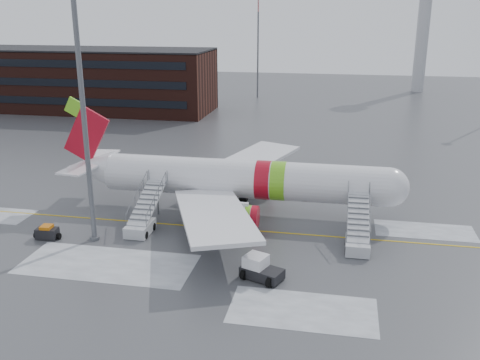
% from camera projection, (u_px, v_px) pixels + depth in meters
% --- Properties ---
extents(ground, '(260.00, 260.00, 0.00)m').
position_uv_depth(ground, '(210.00, 223.00, 51.25)').
color(ground, '#494C4F').
rests_on(ground, ground).
extents(airliner, '(35.03, 32.97, 11.18)m').
position_uv_depth(airliner, '(234.00, 179.00, 53.32)').
color(airliner, white).
rests_on(airliner, ground).
extents(airstair_fwd, '(2.05, 7.70, 3.48)m').
position_uv_depth(airstair_fwd, '(358.00, 236.00, 45.73)').
color(airstair_fwd, '#B7B9BF').
rests_on(airstair_fwd, ground).
extents(airstair_aft, '(2.05, 7.70, 3.48)m').
position_uv_depth(airstair_aft, '(143.00, 220.00, 49.25)').
color(airstair_aft, '#B9BCC1').
rests_on(airstair_aft, ground).
extents(pushback_tug, '(3.54, 3.14, 1.79)m').
position_uv_depth(pushback_tug, '(260.00, 269.00, 40.51)').
color(pushback_tug, black).
rests_on(pushback_tug, ground).
extents(baggage_tractor, '(2.45, 1.22, 1.25)m').
position_uv_depth(baggage_tractor, '(47.00, 233.00, 47.66)').
color(baggage_tractor, black).
rests_on(baggage_tractor, ground).
extents(light_mast_near, '(1.20, 1.20, 28.88)m').
position_uv_depth(light_mast_near, '(80.00, 71.00, 43.12)').
color(light_mast_near, '#595B60').
rests_on(light_mast_near, ground).
extents(terminal_building, '(62.00, 16.11, 12.30)m').
position_uv_depth(terminal_building, '(61.00, 79.00, 108.97)').
color(terminal_building, '#3F1E16').
rests_on(terminal_building, ground).
extents(control_tower, '(6.40, 6.40, 30.00)m').
position_uv_depth(control_tower, '(425.00, 14.00, 129.00)').
color(control_tower, '#B2B5BA').
rests_on(control_tower, ground).
extents(light_mast_far_n, '(1.20, 1.20, 24.25)m').
position_uv_depth(light_mast_far_n, '(258.00, 36.00, 121.48)').
color(light_mast_far_n, '#595B60').
rests_on(light_mast_far_n, ground).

